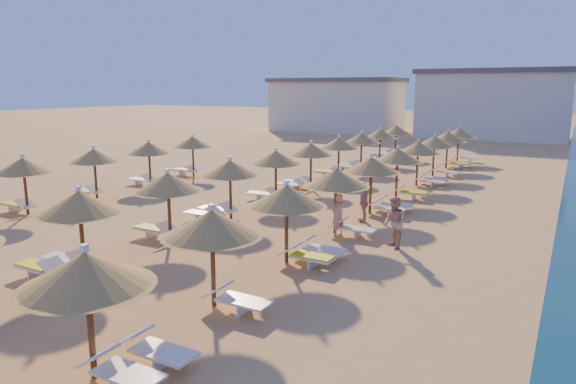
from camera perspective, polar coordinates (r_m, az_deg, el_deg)
The scene contains 9 objects.
ground at distance 17.64m, azimuth -8.14°, elevation -6.22°, with size 220.00×220.00×0.00m, color tan.
hotel_blocks at distance 60.06m, azimuth 22.68°, elevation 9.07°, with size 50.68×9.40×8.10m.
parasol_row_east at distance 20.43m, azimuth 7.46°, elevation 2.23°, with size 2.50×42.96×2.60m.
parasol_row_west at distance 22.58m, azimuth -3.75°, elevation 3.18°, with size 2.50×42.96×2.60m.
parasol_row_inland at distance 25.42m, azimuth -23.91°, elevation 3.15°, with size 2.50×20.89×2.60m.
loungers at distance 21.93m, azimuth -3.15°, elevation -1.68°, with size 15.89×41.10×0.66m.
beachgoer_a at distance 18.79m, azimuth 5.57°, elevation -2.56°, with size 0.57×0.38×1.57m, color tan.
beachgoer_c at distance 20.92m, azimuth 8.40°, elevation -1.13°, with size 0.94×0.39×1.61m, color tan.
beachgoer_b at distance 17.61m, azimuth 11.72°, elevation -3.38°, with size 0.86×0.67×1.77m, color tan.
Camera 1 is at (10.29, -13.30, 5.33)m, focal length 32.00 mm.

